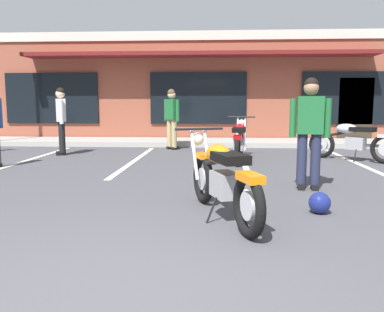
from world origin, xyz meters
TOP-DOWN VIEW (x-y plane):
  - ground_plane at (0.00, 3.33)m, footprint 80.00×80.00m
  - sidewalk_kerb at (0.00, 10.21)m, footprint 22.00×1.80m
  - brick_storefront_building at (0.00, 13.72)m, footprint 18.65×6.11m
  - painted_stall_lines at (0.00, 6.61)m, footprint 7.47×4.80m
  - motorcycle_foreground_classic at (0.69, 2.11)m, footprint 1.03×2.03m
  - motorcycle_black_cruiser at (3.66, 6.87)m, footprint 1.75×1.54m
  - motorcycle_blue_standard at (1.14, 6.64)m, footprint 0.69×2.11m
  - person_in_black_shirt at (-3.25, 7.46)m, footprint 0.38×0.59m
  - person_by_back_row at (-0.63, 8.80)m, footprint 0.51×0.48m
  - person_near_building at (2.02, 3.74)m, footprint 0.61×0.31m
  - helmet_on_pavement at (1.85, 2.34)m, footprint 0.26×0.26m

SIDE VIEW (x-z plane):
  - ground_plane at x=0.00m, z-range 0.00..0.00m
  - painted_stall_lines at x=0.00m, z-range 0.00..0.01m
  - sidewalk_kerb at x=0.00m, z-range 0.00..0.14m
  - helmet_on_pavement at x=1.85m, z-range 0.00..0.26m
  - motorcycle_foreground_classic at x=0.69m, z-range -0.03..0.95m
  - motorcycle_black_cruiser at x=3.66m, z-range -0.03..0.95m
  - motorcycle_blue_standard at x=1.14m, z-range -0.03..0.95m
  - person_in_black_shirt at x=-3.25m, z-range 0.11..1.79m
  - person_by_back_row at x=-0.63m, z-range 0.11..1.79m
  - person_near_building at x=2.02m, z-range 0.11..1.79m
  - brick_storefront_building at x=0.00m, z-range 0.00..3.63m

